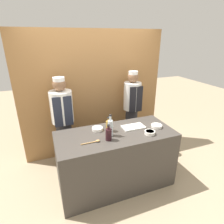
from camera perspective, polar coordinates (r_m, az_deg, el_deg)
The scene contains 13 objects.
ground_plane at distance 3.35m, azimuth 1.04°, elevation -20.56°, with size 14.00×14.00×0.00m, color tan.
cabinet_wall at distance 3.74m, azimuth -5.67°, elevation 5.38°, with size 2.80×0.18×2.40m.
counter at distance 3.05m, azimuth 1.10°, elevation -14.13°, with size 1.77×0.79×0.93m.
sauce_bowl_purple at distance 3.05m, azimuth 13.43°, elevation -4.12°, with size 0.17×0.17×0.04m.
sauce_bowl_white at distance 2.88m, azimuth -4.47°, elevation -5.10°, with size 0.16×0.16×0.05m.
sauce_bowl_orange at distance 2.82m, azimuth 11.45°, elevation -6.12°, with size 0.15×0.15×0.05m.
cutting_board at distance 2.98m, azimuth 6.49°, elevation -4.53°, with size 0.35×0.20×0.02m.
bottle_wine at distance 2.59m, azimuth -1.04°, elevation -6.74°, with size 0.09×0.09×0.23m.
bottle_vinegar at distance 2.83m, azimuth -1.00°, elevation -4.17°, with size 0.09×0.09×0.23m.
bottle_clear at distance 2.68m, azimuth -0.50°, elevation -4.76°, with size 0.07×0.07×0.33m.
wooden_spoon at distance 2.58m, azimuth -5.69°, elevation -9.01°, with size 0.27×0.05×0.03m.
chef_left at distance 3.38m, azimuth -14.68°, elevation -2.58°, with size 0.38×0.38×1.66m.
chef_right at distance 3.73m, azimuth 6.04°, elevation 0.71°, with size 0.33×0.33×1.68m.
Camera 1 is at (-0.94, -2.28, 2.26)m, focal length 30.00 mm.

